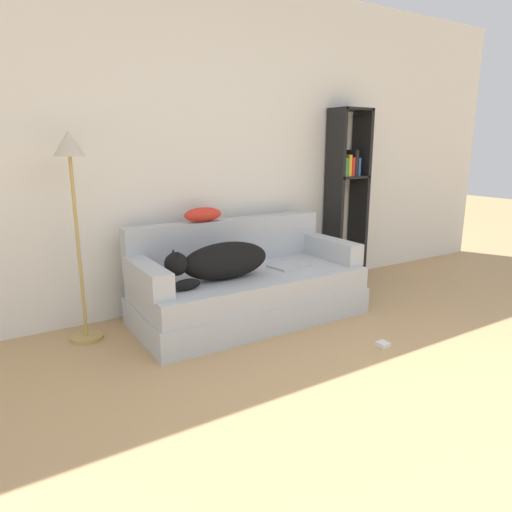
% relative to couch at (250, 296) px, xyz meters
% --- Properties ---
extents(wall_back, '(7.17, 0.06, 2.70)m').
position_rel_couch_xyz_m(wall_back, '(0.01, 0.59, 1.16)').
color(wall_back, silver).
rests_on(wall_back, ground_plane).
extents(couch, '(1.81, 0.84, 0.39)m').
position_rel_couch_xyz_m(couch, '(0.00, 0.00, 0.00)').
color(couch, '#B2B7BC').
rests_on(couch, ground_plane).
extents(couch_backrest, '(1.77, 0.15, 0.37)m').
position_rel_couch_xyz_m(couch_backrest, '(0.00, 0.35, 0.38)').
color(couch_backrest, '#B2B7BC').
rests_on(couch_backrest, couch).
extents(couch_arm_left, '(0.15, 0.65, 0.18)m').
position_rel_couch_xyz_m(couch_arm_left, '(-0.83, -0.01, 0.29)').
color(couch_arm_left, '#B2B7BC').
rests_on(couch_arm_left, couch).
extents(couch_arm_right, '(0.15, 0.65, 0.18)m').
position_rel_couch_xyz_m(couch_arm_right, '(0.83, -0.01, 0.29)').
color(couch_arm_right, '#B2B7BC').
rests_on(couch_arm_right, couch).
extents(dog, '(0.82, 0.27, 0.28)m').
position_rel_couch_xyz_m(dog, '(-0.29, -0.07, 0.34)').
color(dog, black).
rests_on(dog, couch).
extents(laptop, '(0.33, 0.27, 0.02)m').
position_rel_couch_xyz_m(laptop, '(0.36, -0.03, 0.21)').
color(laptop, '#B7B7BC').
rests_on(laptop, couch).
extents(throw_pillow, '(0.32, 0.16, 0.12)m').
position_rel_couch_xyz_m(throw_pillow, '(-0.23, 0.35, 0.63)').
color(throw_pillow, red).
rests_on(throw_pillow, couch_backrest).
extents(bookshelf, '(0.38, 0.26, 1.71)m').
position_rel_couch_xyz_m(bookshelf, '(1.38, 0.41, 0.77)').
color(bookshelf, black).
rests_on(bookshelf, ground_plane).
extents(floor_lamp, '(0.23, 0.23, 1.46)m').
position_rel_couch_xyz_m(floor_lamp, '(-1.21, 0.27, 0.94)').
color(floor_lamp, tan).
rests_on(floor_lamp, ground_plane).
extents(power_adapter, '(0.08, 0.08, 0.03)m').
position_rel_couch_xyz_m(power_adapter, '(0.51, -0.95, -0.18)').
color(power_adapter, silver).
rests_on(power_adapter, ground_plane).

